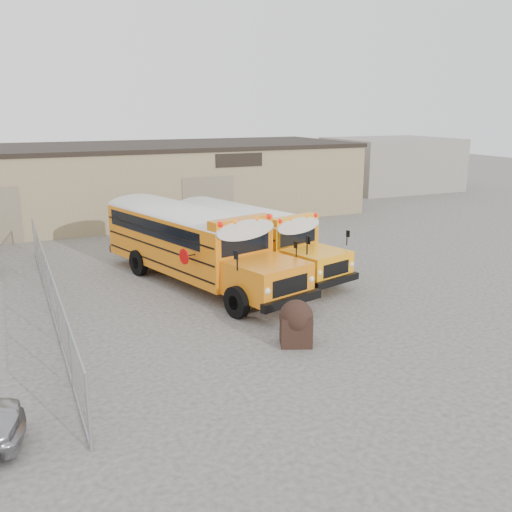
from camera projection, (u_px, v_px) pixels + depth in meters
name	position (u px, v px, depth m)	size (l,w,h in m)	color
ground	(245.00, 317.00, 19.53)	(120.00, 120.00, 0.00)	#44413E
warehouse	(123.00, 181.00, 36.60)	(30.20, 10.20, 4.67)	#907C59
chainlink_fence	(50.00, 289.00, 19.59)	(0.07, 18.07, 1.81)	gray
distant_building_right	(391.00, 164.00, 49.65)	(10.00, 8.00, 4.40)	gray
school_bus_left	(117.00, 215.00, 27.90)	(5.55, 11.10, 3.16)	orange
school_bus_right	(178.00, 215.00, 29.31)	(4.92, 9.80, 2.79)	#FF9E12
tarp_bundle	(296.00, 322.00, 17.08)	(1.18, 1.13, 1.40)	black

